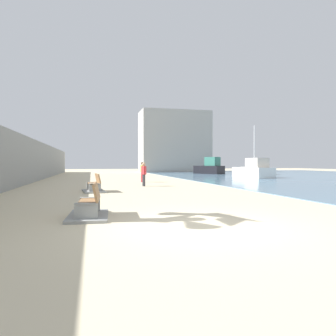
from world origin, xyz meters
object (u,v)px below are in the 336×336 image
(bench_far, at_px, (94,187))
(boat_mid_bay, at_px, (210,168))
(person_walking, at_px, (144,173))
(bench_near, at_px, (89,209))
(boat_nearest, at_px, (255,169))
(person_standing, at_px, (142,170))
(boat_outer, at_px, (254,170))

(bench_far, distance_m, boat_mid_bay, 29.25)
(person_walking, distance_m, boat_mid_bay, 24.68)
(boat_mid_bay, bearing_deg, person_walking, -121.65)
(bench_near, height_order, person_walking, person_walking)
(bench_near, relative_size, person_walking, 1.36)
(boat_nearest, bearing_deg, boat_mid_bay, 153.57)
(person_walking, bearing_deg, person_standing, 82.32)
(person_walking, height_order, boat_outer, boat_outer)
(bench_far, relative_size, person_walking, 1.38)
(person_walking, xyz_separation_m, boat_mid_bay, (12.95, 21.01, -0.01))
(bench_far, bearing_deg, boat_outer, 37.06)
(bench_near, distance_m, boat_nearest, 36.96)
(bench_near, xyz_separation_m, boat_nearest, (22.04, 29.66, 0.47))
(person_standing, bearing_deg, person_walking, -97.68)
(bench_far, xyz_separation_m, boat_mid_bay, (16.22, 24.32, 0.68))
(boat_nearest, xyz_separation_m, boat_outer, (-5.35, -9.06, 0.09))
(bench_near, xyz_separation_m, person_standing, (4.07, 15.93, 0.73))
(person_walking, height_order, boat_nearest, boat_nearest)
(bench_near, height_order, boat_mid_bay, boat_mid_bay)
(boat_nearest, height_order, boat_outer, boat_nearest)
(bench_near, height_order, boat_nearest, boat_nearest)
(person_walking, bearing_deg, bench_near, -106.84)
(person_walking, xyz_separation_m, boat_nearest, (18.57, 18.21, -0.21))
(bench_far, relative_size, boat_nearest, 0.31)
(bench_far, height_order, person_standing, person_standing)
(bench_far, relative_size, boat_mid_bay, 0.46)
(bench_near, relative_size, boat_nearest, 0.31)
(bench_near, xyz_separation_m, boat_mid_bay, (16.42, 32.46, 0.68))
(bench_far, distance_m, person_standing, 8.73)
(bench_near, relative_size, boat_mid_bay, 0.45)
(bench_near, height_order, boat_outer, boat_outer)
(bench_far, distance_m, boat_nearest, 30.68)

